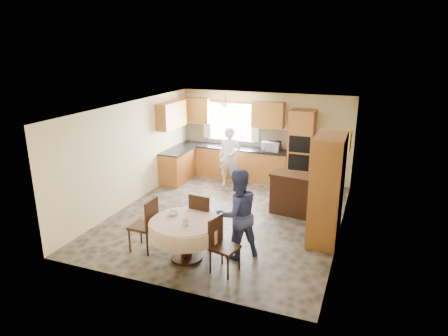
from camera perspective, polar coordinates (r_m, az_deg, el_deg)
floor at (r=9.28m, az=0.46°, el=-6.85°), size 5.00×6.00×0.01m
ceiling at (r=8.56m, az=0.50°, el=8.59°), size 5.00×6.00×0.01m
wall_back at (r=11.60m, az=5.72°, el=4.57°), size 5.00×0.02×2.50m
wall_front at (r=6.29m, az=-9.25°, el=-6.86°), size 5.00×0.02×2.50m
wall_left at (r=9.96m, az=-13.12°, el=2.04°), size 0.02×6.00×2.50m
wall_right at (r=8.34m, az=16.79°, el=-1.26°), size 0.02×6.00×2.50m
window at (r=11.81m, az=1.03°, el=6.61°), size 1.40×0.03×1.10m
curtain_left at (r=12.03m, az=-2.43°, el=7.04°), size 0.22×0.02×1.15m
curtain_right at (r=11.52m, az=4.48°, el=6.54°), size 0.22×0.02×1.15m
base_cab_back at (r=11.78m, az=1.22°, el=0.77°), size 3.30×0.60×0.88m
counter_back at (r=11.65m, az=1.24°, el=2.94°), size 3.30×0.64×0.04m
base_cab_left at (r=11.51m, az=-6.65°, el=0.26°), size 0.60×1.20×0.88m
counter_left at (r=11.39m, az=-6.73°, el=2.47°), size 0.64×1.20×0.04m
backsplash at (r=11.85m, az=1.72°, el=4.57°), size 3.30×0.02×0.55m
wall_cab_left at (r=12.02m, az=-3.96°, el=8.26°), size 0.85×0.33×0.72m
wall_cab_right at (r=11.28m, az=6.33°, el=7.60°), size 0.90×0.33×0.72m
wall_cab_side at (r=11.23m, az=-7.52°, el=7.51°), size 0.33×1.20×0.72m
oven_tower at (r=11.11m, az=10.98°, el=2.74°), size 0.66×0.62×2.12m
oven_upper at (r=10.76m, az=10.73°, el=3.33°), size 0.56×0.01×0.45m
oven_lower at (r=10.89m, az=10.59°, el=0.78°), size 0.56×0.01×0.45m
pendant at (r=11.28m, az=0.20°, el=8.78°), size 0.36×0.36×0.18m
sideboard at (r=9.32m, az=10.52°, el=-4.00°), size 1.33×0.70×0.91m
space_heater at (r=9.17m, az=14.01°, el=-5.99°), size 0.43×0.38×0.50m
cupboard at (r=8.09m, az=14.51°, el=-2.88°), size 0.57×1.13×2.16m
dining_table at (r=7.34m, az=-5.47°, el=-8.66°), size 1.34×1.34×0.76m
chair_left at (r=7.73m, az=-10.97°, el=-7.64°), size 0.46×0.46×1.05m
chair_back at (r=7.85m, az=-3.13°, el=-6.88°), size 0.49×0.49×1.06m
chair_right at (r=6.97m, az=-0.43°, el=-10.52°), size 0.51×0.51×0.99m
framed_picture at (r=9.41m, az=17.47°, el=3.56°), size 0.06×0.57×0.47m
microwave at (r=11.24m, az=6.75°, el=3.09°), size 0.49×0.33×0.27m
person_sink at (r=10.94m, az=0.80°, el=1.56°), size 0.66×0.49×1.65m
person_dining at (r=7.30m, az=1.92°, el=-6.55°), size 1.04×1.03×1.69m
bowl_sideboard at (r=9.23m, az=8.56°, el=-0.97°), size 0.20×0.20×0.05m
bottle_sideboard at (r=9.07m, az=13.09°, el=-0.82°), size 0.13×0.13×0.27m
cup_table at (r=7.08m, az=-5.51°, el=-7.79°), size 0.15×0.15×0.09m
bowl_table at (r=7.51m, az=-7.24°, el=-6.44°), size 0.23×0.23×0.06m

